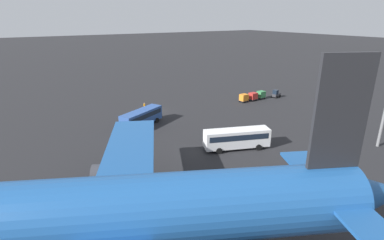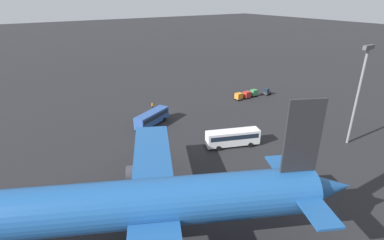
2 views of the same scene
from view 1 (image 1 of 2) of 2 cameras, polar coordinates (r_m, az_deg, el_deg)
ground_plane at (r=69.75m, az=-7.20°, el=1.64°), size 600.00×600.00×0.00m
airplane at (r=24.33m, az=-17.93°, el=-16.81°), size 48.50×41.91×18.60m
shuttle_bus_near at (r=60.32m, az=-9.58°, el=0.63°), size 10.11×6.90×3.23m
shuttle_bus_far at (r=49.81m, az=8.54°, el=-3.30°), size 11.07×6.17×3.37m
baggage_tug at (r=84.05m, az=15.69°, el=4.79°), size 2.61×2.04×2.10m
worker_person at (r=70.79m, az=-9.04°, el=2.56°), size 0.38×0.38×1.74m
cargo_cart_green at (r=81.62m, az=13.02°, el=4.77°), size 2.08×1.78×2.06m
cargo_cart_red at (r=79.42m, az=11.56°, el=4.48°), size 2.08×1.78×2.06m
cargo_cart_orange at (r=77.52m, az=9.85°, el=4.23°), size 2.08×1.78×2.06m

